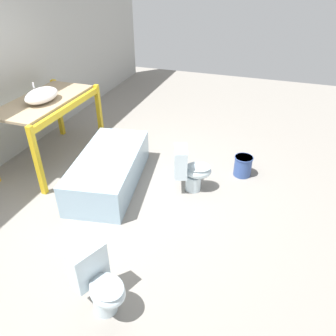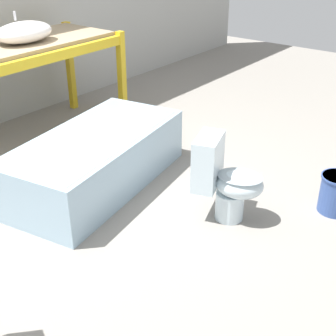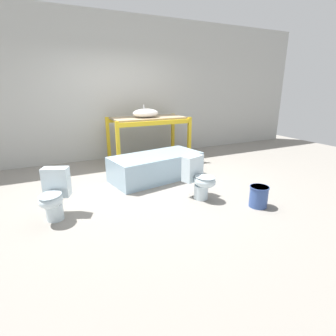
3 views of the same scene
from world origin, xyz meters
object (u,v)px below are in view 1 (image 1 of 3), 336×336
bathtub_main (109,168)px  toilet_near (190,169)px  sink_basin (42,95)px  bucket_white (243,166)px  toilet_far (99,282)px

bathtub_main → toilet_near: toilet_near is taller
sink_basin → bucket_white: bearing=-78.2°
sink_basin → bucket_white: sink_basin is taller
bathtub_main → sink_basin: bearing=67.8°
sink_basin → toilet_near: size_ratio=0.88×
sink_basin → toilet_near: bearing=-90.3°
toilet_far → bucket_white: 2.80m
sink_basin → toilet_near: 2.35m
bathtub_main → toilet_far: bearing=-164.5°
toilet_far → toilet_near: bearing=15.9°
toilet_near → sink_basin: bearing=71.3°
toilet_near → bucket_white: size_ratio=2.12×
toilet_near → bucket_white: bearing=-65.2°
sink_basin → toilet_far: 2.93m
toilet_near → toilet_far: 2.05m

